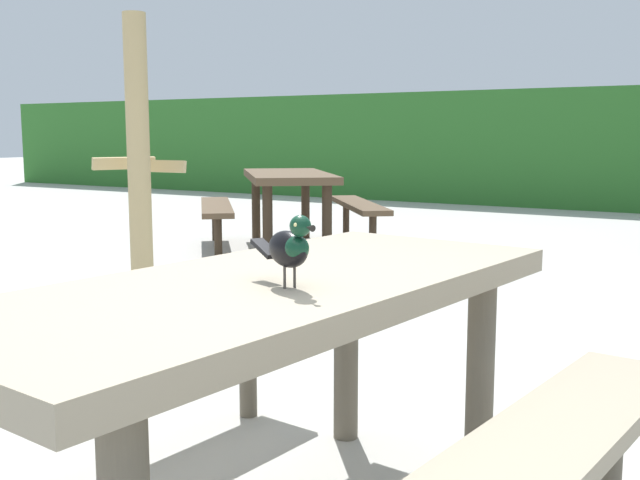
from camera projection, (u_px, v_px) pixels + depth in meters
picnic_table_foreground at (274, 345)px, 2.02m from camera, size 1.85×1.88×0.74m
bird_grackle at (290, 247)px, 1.83m from camera, size 0.27×0.16×0.18m
picnic_table_far_centre at (288, 191)px, 7.37m from camera, size 2.39×2.39×0.74m
stalk_post_left_side at (139, 161)px, 4.91m from camera, size 0.51×0.42×1.87m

